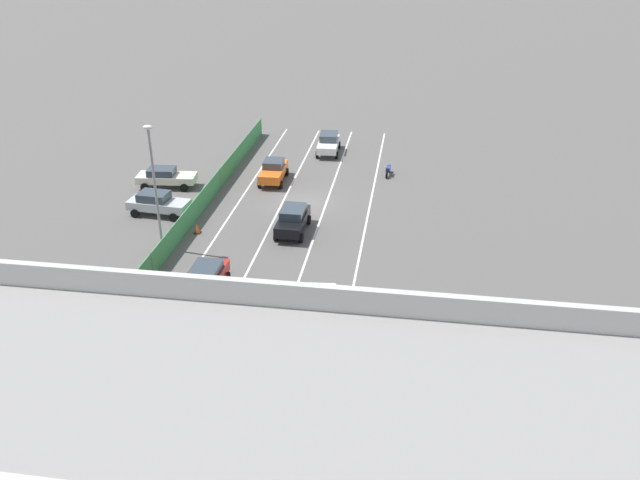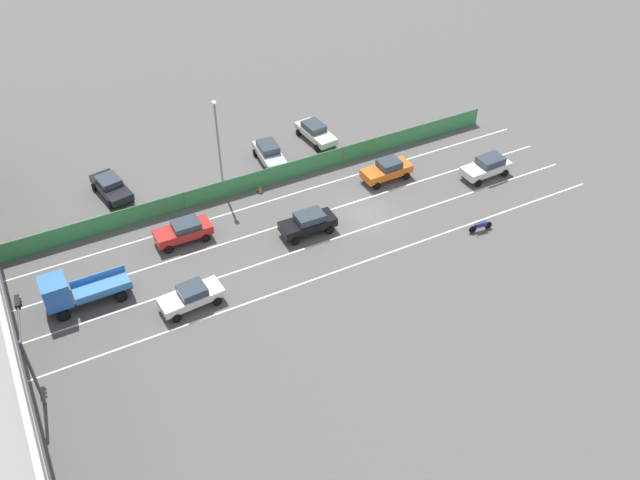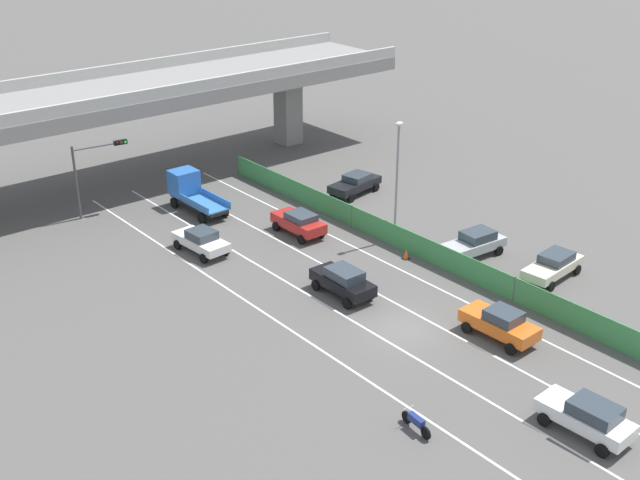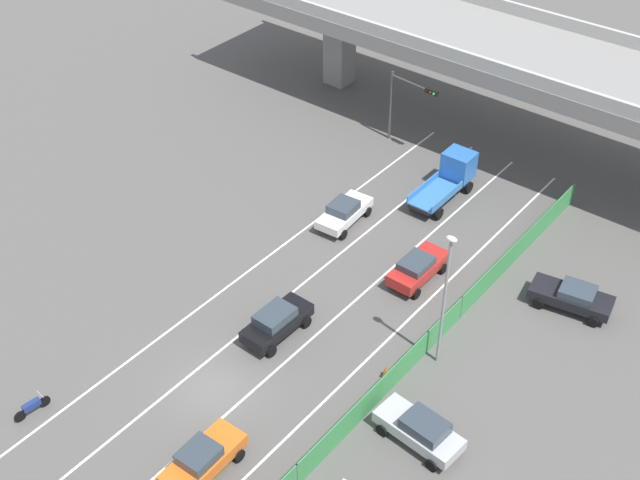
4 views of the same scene
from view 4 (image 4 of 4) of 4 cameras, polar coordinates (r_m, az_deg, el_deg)
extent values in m
plane|color=#565451|center=(43.99, -7.18, -9.94)|extent=(300.00, 300.00, 0.00)
cube|color=silver|center=(49.09, -7.02, -3.72)|extent=(0.14, 46.48, 0.01)
cube|color=silver|center=(47.35, -4.17, -5.38)|extent=(0.14, 46.48, 0.01)
cube|color=silver|center=(45.78, -1.10, -7.14)|extent=(0.14, 46.48, 0.01)
cube|color=silver|center=(44.39, 2.20, -9.00)|extent=(0.14, 46.48, 0.01)
cube|color=gray|center=(60.39, 13.27, 12.04)|extent=(47.93, 9.53, 1.12)
cube|color=#B2B2AD|center=(56.22, 11.21, 11.48)|extent=(47.93, 0.30, 0.90)
cube|color=#B2B2AD|center=(63.83, 15.37, 14.14)|extent=(47.93, 0.30, 0.90)
cube|color=gray|center=(69.11, 1.32, 12.97)|extent=(1.89, 1.89, 6.41)
cube|color=#3D8E4C|center=(43.01, 4.56, -9.57)|extent=(0.06, 42.48, 1.57)
cylinder|color=#4C514C|center=(39.37, -1.57, -15.57)|extent=(0.10, 0.10, 1.57)
cylinder|color=#4C514C|center=(47.43, 9.47, -4.52)|extent=(0.10, 0.10, 1.57)
cylinder|color=#4C514C|center=(57.89, 16.68, 3.06)|extent=(0.10, 0.10, 1.57)
cube|color=silver|center=(53.72, 1.65, 1.84)|extent=(2.07, 4.40, 0.55)
cube|color=#333D47|center=(53.30, 1.58, 2.24)|extent=(1.66, 1.86, 0.55)
cylinder|color=black|center=(55.35, 1.70, 2.51)|extent=(0.27, 0.66, 0.64)
cylinder|color=black|center=(54.63, 3.24, 1.91)|extent=(0.27, 0.66, 0.64)
cylinder|color=black|center=(53.38, 0.01, 1.00)|extent=(0.27, 0.66, 0.64)
cylinder|color=black|center=(52.63, 1.58, 0.37)|extent=(0.27, 0.66, 0.64)
cube|color=black|center=(45.92, -2.90, -5.59)|extent=(1.76, 4.26, 0.69)
cube|color=#333D47|center=(45.41, -3.06, -5.13)|extent=(1.53, 2.14, 0.56)
cylinder|color=black|center=(47.46, -2.50, -4.65)|extent=(0.23, 0.64, 0.64)
cylinder|color=black|center=(46.63, -0.92, -5.56)|extent=(0.23, 0.64, 0.64)
cylinder|color=black|center=(45.96, -4.88, -6.52)|extent=(0.23, 0.64, 0.64)
cylinder|color=black|center=(45.11, -3.29, -7.50)|extent=(0.23, 0.64, 0.64)
cube|color=orange|center=(40.16, -7.85, -14.47)|extent=(1.85, 4.29, 0.69)
cube|color=#333D47|center=(39.58, -8.17, -14.13)|extent=(1.56, 1.80, 0.57)
cylinder|color=black|center=(41.55, -7.30, -13.09)|extent=(0.24, 0.65, 0.64)
cylinder|color=black|center=(40.78, -5.47, -14.25)|extent=(0.24, 0.65, 0.64)
cylinder|color=black|center=(40.41, -10.15, -15.55)|extent=(0.24, 0.65, 0.64)
cube|color=red|center=(49.62, 6.63, -1.89)|extent=(1.75, 4.21, 0.69)
cube|color=#333D47|center=(49.06, 6.49, -1.56)|extent=(1.53, 1.98, 0.45)
cylinder|color=black|center=(51.23, 6.67, -1.14)|extent=(0.22, 0.64, 0.64)
cylinder|color=black|center=(50.58, 8.30, -1.91)|extent=(0.22, 0.64, 0.64)
cylinder|color=black|center=(49.36, 4.84, -2.78)|extent=(0.22, 0.64, 0.64)
cylinder|color=black|center=(48.68, 6.51, -3.60)|extent=(0.22, 0.64, 0.64)
cube|color=black|center=(56.32, 8.20, 3.29)|extent=(1.58, 5.59, 0.25)
cube|color=blue|center=(57.18, 9.32, 5.02)|extent=(1.94, 1.69, 1.85)
cube|color=#3875BC|center=(55.56, 7.73, 3.02)|extent=(1.95, 3.77, 0.10)
cube|color=#3875BC|center=(55.79, 6.94, 3.57)|extent=(0.11, 3.75, 0.50)
cube|color=#3875BC|center=(55.06, 8.56, 2.88)|extent=(0.11, 3.75, 0.50)
cylinder|color=black|center=(58.26, 8.34, 4.19)|extent=(0.27, 0.80, 0.80)
cylinder|color=black|center=(57.53, 9.98, 3.51)|extent=(0.27, 0.80, 0.80)
cylinder|color=black|center=(55.53, 6.31, 2.50)|extent=(0.27, 0.80, 0.80)
cylinder|color=black|center=(54.76, 7.99, 1.77)|extent=(0.27, 0.80, 0.80)
cylinder|color=black|center=(44.85, -18.05, -10.30)|extent=(0.17, 0.61, 0.60)
cylinder|color=black|center=(44.56, -19.55, -11.14)|extent=(0.17, 0.61, 0.60)
cube|color=navy|center=(44.50, -18.87, -10.48)|extent=(0.38, 0.94, 0.36)
cylinder|color=#B2B2B2|center=(44.38, -18.33, -9.83)|extent=(0.60, 0.10, 0.03)
cube|color=#B2B5B7|center=(41.18, 6.65, -12.61)|extent=(4.47, 2.08, 0.62)
cube|color=#333D47|center=(40.60, 7.09, -12.31)|extent=(2.18, 1.68, 0.59)
cylinder|color=black|center=(41.63, 4.22, -12.66)|extent=(0.66, 0.27, 0.64)
cylinder|color=black|center=(42.53, 5.74, -11.32)|extent=(0.66, 0.27, 0.64)
cylinder|color=black|center=(40.60, 7.52, -14.80)|extent=(0.66, 0.27, 0.64)
cylinder|color=black|center=(41.53, 9.00, -13.37)|extent=(0.66, 0.27, 0.64)
cube|color=black|center=(49.50, 16.55, -3.71)|extent=(4.79, 2.57, 0.59)
cube|color=#333D47|center=(49.13, 16.97, -3.35)|extent=(2.14, 1.90, 0.48)
cylinder|color=black|center=(49.27, 14.47, -4.18)|extent=(0.67, 0.33, 0.64)
cylinder|color=black|center=(50.64, 15.06, -2.96)|extent=(0.67, 0.33, 0.64)
cylinder|color=black|center=(48.99, 17.90, -5.27)|extent=(0.67, 0.33, 0.64)
cylinder|color=black|center=(50.36, 18.40, -4.01)|extent=(0.67, 0.33, 0.64)
cylinder|color=#47474C|center=(61.64, 4.78, 9.02)|extent=(0.18, 0.18, 5.41)
cylinder|color=#47474C|center=(59.45, 6.34, 10.39)|extent=(3.87, 0.53, 0.12)
cube|color=black|center=(58.62, 7.53, 9.87)|extent=(0.98, 0.38, 0.32)
sphere|color=#390706|center=(58.67, 7.20, 9.92)|extent=(0.20, 0.20, 0.20)
sphere|color=#3B2806|center=(58.51, 7.43, 9.82)|extent=(0.20, 0.20, 0.20)
sphere|color=green|center=(58.35, 7.66, 9.72)|extent=(0.20, 0.20, 0.20)
cylinder|color=gray|center=(42.71, 8.32, -4.33)|extent=(0.16, 0.16, 7.93)
ellipsoid|color=silver|center=(40.07, 8.85, 0.06)|extent=(0.60, 0.36, 0.28)
cone|color=orange|center=(44.16, 4.44, -8.81)|extent=(0.36, 0.36, 0.67)
cube|color=black|center=(44.39, 4.42, -9.09)|extent=(0.47, 0.47, 0.03)
camera|label=1|loc=(71.79, 14.46, 26.61)|focal=36.68mm
camera|label=2|loc=(72.61, -19.88, 37.07)|focal=39.00mm
camera|label=3|loc=(51.59, -59.01, 9.05)|focal=45.38mm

